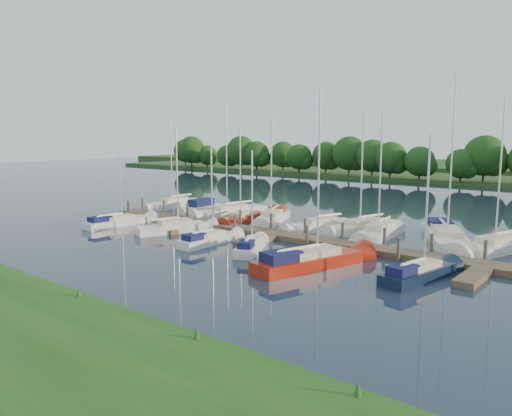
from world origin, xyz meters
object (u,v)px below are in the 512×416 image
Objects in this scene: dock at (273,236)px; sailboat_n_5 at (320,227)px; motorboat at (200,209)px; sailboat_n_0 at (174,205)px; sailboat_s_2 at (209,240)px.

sailboat_n_5 is (1.06, 5.42, 0.08)m from dock.
dock is at bearing 154.25° from motorboat.
dock is 3.89× the size of sailboat_n_0.
dock is 4.97× the size of sailboat_s_2.
sailboat_n_0 is (-19.24, 6.72, 0.08)m from dock.
sailboat_n_0 reaches higher than dock.
dock is at bearing 98.60° from sailboat_n_5.
dock is 4.15× the size of sailboat_n_5.
sailboat_n_0 reaches higher than sailboat_s_2.
sailboat_n_0 is at bearing -8.01° from motorboat.
sailboat_s_2 is at bearing 150.16° from sailboat_n_0.
dock is at bearing 165.46° from sailboat_n_0.
sailboat_n_0 is 1.28× the size of sailboat_s_2.
motorboat is (4.56, -0.43, 0.07)m from sailboat_n_0.
sailboat_s_2 reaches higher than dock.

